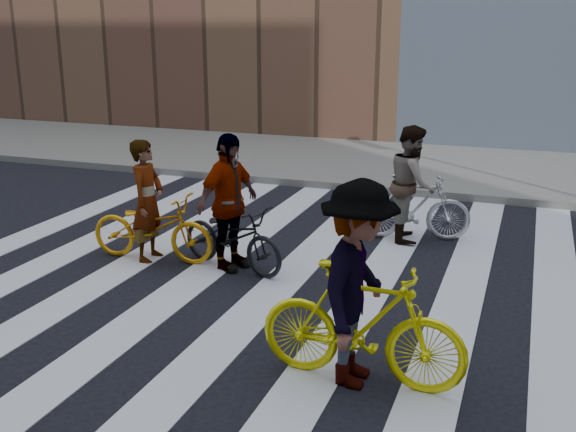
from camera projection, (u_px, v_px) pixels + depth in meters
The scene contains 11 objects.
ground at pixel (241, 279), 8.75m from camera, with size 100.00×100.00×0.00m, color black.
sidewalk_far at pixel (374, 163), 15.49m from camera, with size 100.00×5.00×0.15m, color slate.
zebra_crosswalk at pixel (241, 279), 8.75m from camera, with size 8.25×10.00×0.01m.
bike_yellow_left at pixel (152, 227), 9.34m from camera, with size 0.63×1.80×0.95m, color orange.
bike_silver_mid at pixel (414, 207), 10.21m from camera, with size 0.48×1.70×1.02m, color #B9BAC4.
bike_yellow_right at pixel (362, 325), 6.11m from camera, with size 0.54×1.92×1.16m, color #F4F00D.
bike_dark_rear at pixel (232, 237), 9.01m from camera, with size 0.59×1.70×0.89m, color black.
rider_left at pixel (147, 201), 9.25m from camera, with size 0.62×0.41×1.70m, color slate.
rider_mid at pixel (412, 183), 10.13m from camera, with size 0.85×0.66×1.76m, color slate.
rider_right at pixel (358, 285), 6.02m from camera, with size 1.24×0.71×1.92m, color slate.
rider_rear at pixel (228, 202), 8.89m from camera, with size 1.08×0.45×1.84m, color slate.
Camera 1 is at (3.40, -7.46, 3.23)m, focal length 42.00 mm.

